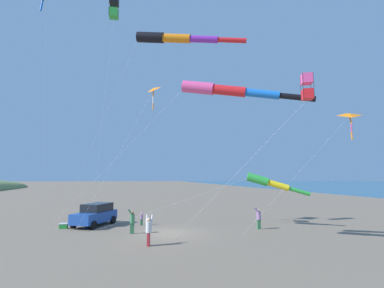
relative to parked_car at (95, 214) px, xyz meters
name	(u,v)px	position (x,y,z in m)	size (l,w,h in m)	color
ground_plane	(169,233)	(-5.87, 4.31, -0.95)	(600.00, 600.00, 0.00)	#756654
parked_car	(95,214)	(0.00, 0.00, 0.00)	(3.53, 4.68, 1.85)	#1E479E
cooler_box	(64,226)	(2.27, 0.98, -0.74)	(0.62, 0.42, 0.42)	green
person_adult_flyer	(259,217)	(-13.09, 4.21, -0.02)	(0.51, 0.40, 1.71)	#3D7F51
person_child_green_jacket	(132,220)	(-3.20, 4.13, 0.02)	(0.52, 0.40, 1.78)	#3D7F51
person_child_grey_jacket	(149,229)	(-4.26, 7.99, 0.04)	(0.49, 0.60, 1.82)	#B72833
person_bystander_far	(142,218)	(-3.93, 0.55, -0.31)	(0.38, 0.30, 1.18)	#3D7F51
kite_delta_teal_far_right	(350,116)	(-23.13, 3.09, 8.97)	(13.10, 3.73, 10.39)	orange
kite_windsock_striped_overhead	(268,182)	(-14.44, 3.40, 2.72)	(17.36, 2.25, 4.53)	green
kite_windsock_black_fish_shape	(226,90)	(-8.82, 9.53, 8.49)	(16.81, 9.58, 10.31)	#EF4C93
kite_windsock_purple_drifting	(174,38)	(-5.60, 9.07, 11.83)	(13.05, 11.82, 13.41)	black
kite_box_white_trailing	(114,7)	(-1.27, 3.44, 17.03)	(2.09, 4.73, 18.92)	black
kite_delta_green_low_center	(153,90)	(-4.60, 3.10, 10.32)	(6.31, 1.44, 11.67)	orange
kite_box_yellow_midlevel	(307,87)	(-11.76, 13.36, 7.63)	(6.60, 5.88, 9.24)	#EF4C93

